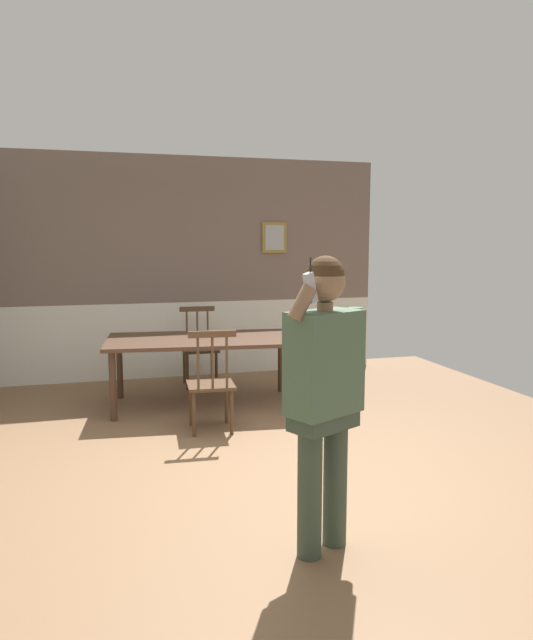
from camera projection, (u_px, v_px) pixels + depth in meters
ground_plane at (243, 464)px, 4.79m from camera, size 7.41×7.41×0.00m
room_back_partition at (183, 272)px, 7.82m from camera, size 5.34×0.17×2.90m
dining_table at (204, 344)px, 6.44m from camera, size 2.19×1.32×0.75m
chair_near_window at (199, 347)px, 7.38m from camera, size 0.46×0.46×0.98m
chair_by_doorway at (211, 383)px, 5.55m from camera, size 0.47×0.47×0.99m
person_figure at (325, 383)px, 3.32m from camera, size 0.53×0.40×1.71m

